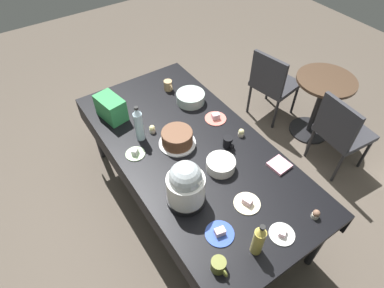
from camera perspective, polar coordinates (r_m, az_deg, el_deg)
ground at (r=3.11m, az=0.00°, el=-10.18°), size 9.00×9.00×0.00m
potluck_table at (r=2.56m, az=0.00°, el=-1.72°), size 2.20×1.10×0.75m
frosted_layer_cake at (r=2.51m, az=-2.65°, el=1.04°), size 0.30×0.30×0.13m
slow_cooker at (r=2.08m, az=-1.12°, el=-7.33°), size 0.26×0.26×0.36m
glass_salad_bowl at (r=2.91m, az=-0.27°, el=8.23°), size 0.26×0.26×0.09m
ceramic_snack_bowl at (r=2.36m, az=5.12°, el=-3.65°), size 0.21×0.21×0.08m
dessert_plate_coral at (r=2.76m, az=4.21°, el=4.67°), size 0.18×0.18×0.06m
dessert_plate_white at (r=2.16m, az=15.69°, el=-15.08°), size 0.16×0.16×0.05m
dessert_plate_cream at (r=2.22m, az=9.76°, el=-10.24°), size 0.18×0.18×0.05m
dessert_plate_cobalt at (r=2.09m, az=4.94°, el=-15.48°), size 0.19×0.19×0.05m
dessert_plate_sage at (r=2.50m, az=-10.06°, el=-1.60°), size 0.15×0.15×0.05m
cupcake_mint at (r=2.27m, az=21.15°, el=-11.54°), size 0.05×0.05×0.07m
cupcake_vanilla at (r=2.64m, az=-7.08°, el=2.66°), size 0.05×0.05×0.07m
cupcake_rose at (r=2.62m, az=8.73°, el=2.01°), size 0.05×0.05×0.07m
soda_bottle_ginger_ale at (r=1.97m, az=11.75°, el=-16.32°), size 0.07×0.07×0.28m
soda_bottle_water at (r=2.52m, az=-9.43°, el=3.46°), size 0.07×0.07×0.33m
coffee_mug_black at (r=2.51m, az=6.40°, el=0.32°), size 0.12×0.07×0.09m
coffee_mug_olive at (r=1.97m, az=4.76°, el=-20.67°), size 0.13×0.09×0.08m
coffee_mug_tan at (r=3.06m, az=-4.25°, el=10.34°), size 0.12×0.08×0.10m
soda_carton at (r=2.80m, az=-14.21°, el=6.24°), size 0.28×0.20×0.20m
paper_napkin_stack at (r=2.48m, az=15.26°, el=-3.63°), size 0.15×0.15×0.02m
maroon_chair_left at (r=3.74m, az=14.10°, el=10.71°), size 0.51×0.51×0.85m
maroon_chair_right at (r=3.35m, az=24.99°, el=2.27°), size 0.48×0.48×0.85m
round_cafe_table at (r=3.66m, az=21.89°, el=7.79°), size 0.60×0.60×0.72m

